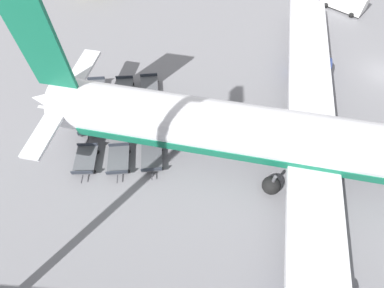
% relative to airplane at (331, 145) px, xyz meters
% --- Properties ---
extents(ground_plane, '(500.00, 500.00, 0.00)m').
position_rel_airplane_xyz_m(ground_plane, '(-11.23, 8.47, -2.86)').
color(ground_plane, gray).
extents(airplane, '(40.76, 47.39, 12.10)m').
position_rel_airplane_xyz_m(airplane, '(0.00, 0.00, 0.00)').
color(airplane, white).
rests_on(airplane, ground_plane).
extents(baggage_dolly_row_near_col_a, '(3.43, 2.00, 0.92)m').
position_rel_airplane_xyz_m(baggage_dolly_row_near_col_a, '(-6.66, -19.59, -2.38)').
color(baggage_dolly_row_near_col_a, '#515459').
rests_on(baggage_dolly_row_near_col_a, ground_plane).
extents(baggage_dolly_row_near_col_b, '(3.44, 2.07, 0.92)m').
position_rel_airplane_xyz_m(baggage_dolly_row_near_col_b, '(-2.73, -19.11, -2.38)').
color(baggage_dolly_row_near_col_b, '#515459').
rests_on(baggage_dolly_row_near_col_b, ground_plane).
extents(baggage_dolly_row_near_col_c, '(3.41, 1.92, 0.92)m').
position_rel_airplane_xyz_m(baggage_dolly_row_near_col_c, '(0.97, -18.45, -2.38)').
color(baggage_dolly_row_near_col_c, '#515459').
rests_on(baggage_dolly_row_near_col_c, ground_plane).
extents(baggage_dolly_row_mid_a_col_a, '(3.43, 1.97, 0.92)m').
position_rel_airplane_xyz_m(baggage_dolly_row_mid_a_col_a, '(-6.98, -16.95, -2.38)').
color(baggage_dolly_row_mid_a_col_a, '#515459').
rests_on(baggage_dolly_row_mid_a_col_a, ground_plane).
extents(baggage_dolly_row_mid_a_col_b, '(3.42, 1.93, 0.92)m').
position_rel_airplane_xyz_m(baggage_dolly_row_mid_a_col_b, '(-3.17, -16.33, -2.38)').
color(baggage_dolly_row_mid_a_col_b, '#515459').
rests_on(baggage_dolly_row_mid_a_col_b, ground_plane).
extents(baggage_dolly_row_mid_a_col_c, '(3.44, 2.00, 0.92)m').
position_rel_airplane_xyz_m(baggage_dolly_row_mid_a_col_c, '(0.80, -15.85, -2.38)').
color(baggage_dolly_row_mid_a_col_c, '#515459').
rests_on(baggage_dolly_row_mid_a_col_c, ground_plane).
extents(baggage_dolly_row_mid_b_col_a, '(3.44, 2.04, 0.92)m').
position_rel_airplane_xyz_m(baggage_dolly_row_mid_b_col_a, '(-7.44, -14.61, -2.38)').
color(baggage_dolly_row_mid_b_col_a, '#515459').
rests_on(baggage_dolly_row_mid_b_col_a, ground_plane).
extents(baggage_dolly_row_mid_b_col_b, '(3.44, 2.06, 0.92)m').
position_rel_airplane_xyz_m(baggage_dolly_row_mid_b_col_b, '(-3.70, -13.90, -2.38)').
color(baggage_dolly_row_mid_b_col_b, '#515459').
rests_on(baggage_dolly_row_mid_b_col_b, ground_plane).
extents(baggage_dolly_row_mid_b_col_c, '(3.44, 2.01, 0.92)m').
position_rel_airplane_xyz_m(baggage_dolly_row_mid_b_col_c, '(0.38, -13.26, -2.38)').
color(baggage_dolly_row_mid_b_col_c, '#515459').
rests_on(baggage_dolly_row_mid_b_col_c, ground_plane).
extents(stand_guidance_stripe, '(4.09, 28.83, 0.01)m').
position_rel_airplane_xyz_m(stand_guidance_stripe, '(-2.84, -10.19, -2.85)').
color(stand_guidance_stripe, white).
rests_on(stand_guidance_stripe, ground_plane).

